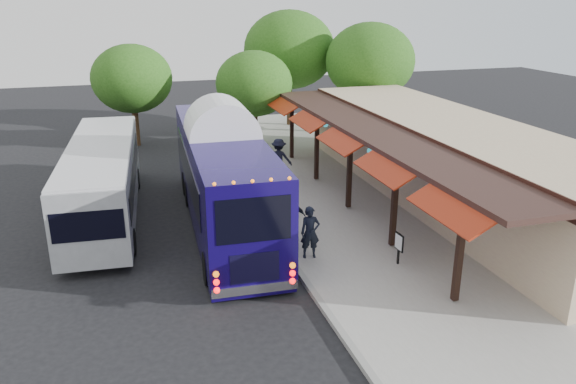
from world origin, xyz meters
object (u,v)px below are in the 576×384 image
object	(u,v)px
ped_a	(310,232)
sign_board	(399,244)
ped_c	(293,219)
ped_d	(279,158)
ped_b	(271,193)
coach_bus	(223,173)
city_bus	(103,178)

from	to	relation	value
ped_a	sign_board	bearing A→B (deg)	-18.45
ped_a	ped_c	world-z (taller)	ped_a
sign_board	ped_d	bearing A→B (deg)	93.93
ped_a	sign_board	distance (m)	2.97
ped_a	ped_d	distance (m)	8.99
ped_a	ped_b	distance (m)	4.60
sign_board	ped_a	bearing A→B (deg)	150.01
coach_bus	ped_a	world-z (taller)	coach_bus
coach_bus	sign_board	size ratio (longest dim) A/B	11.53
ped_c	ped_d	world-z (taller)	ped_d
ped_b	sign_board	size ratio (longest dim) A/B	1.45
city_bus	ped_c	xyz separation A→B (m)	(6.56, -4.80, -0.70)
ped_a	ped_b	size ratio (longest dim) A/B	1.14
city_bus	ped_c	bearing A→B (deg)	-32.27
coach_bus	city_bus	xyz separation A→B (m)	(-4.51, 2.30, -0.46)
ped_d	coach_bus	bearing A→B (deg)	75.20
ped_a	ped_c	distance (m)	1.55
city_bus	sign_board	size ratio (longest dim) A/B	10.49
sign_board	ped_c	bearing A→B (deg)	130.74
coach_bus	sign_board	world-z (taller)	coach_bus
city_bus	ped_d	distance (m)	8.53
city_bus	sign_board	distance (m)	12.11
coach_bus	city_bus	size ratio (longest dim) A/B	1.10
city_bus	ped_a	distance (m)	9.23
ped_c	coach_bus	bearing A→B (deg)	-54.90
ped_c	city_bus	bearing A→B (deg)	-40.41
coach_bus	ped_a	bearing A→B (deg)	-59.22
ped_a	ped_b	xyz separation A→B (m)	(-0.11, 4.60, -0.11)
ped_d	sign_board	bearing A→B (deg)	118.64
city_bus	ped_d	world-z (taller)	city_bus
coach_bus	ped_a	xyz separation A→B (m)	(2.16, -4.04, -1.09)
coach_bus	sign_board	bearing A→B (deg)	-45.76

